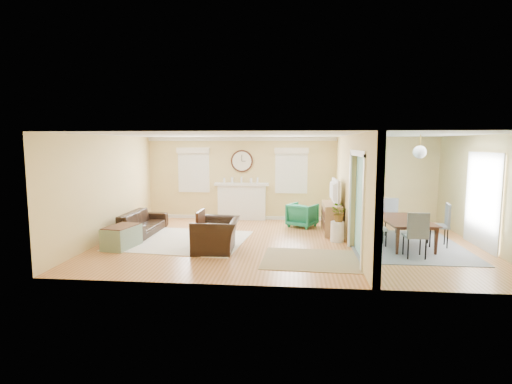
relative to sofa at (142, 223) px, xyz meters
The scene contains 29 objects.
floor 3.96m from the sofa, ahead, with size 9.00×9.00×0.00m, color #A3602A.
wall_back 4.65m from the sofa, 30.98° to the left, with size 9.00×0.02×2.60m, color tan.
wall_front 5.44m from the sofa, 43.27° to the right, with size 9.00×0.02×2.60m, color tan.
wall_left 1.35m from the sofa, 132.50° to the right, with size 0.02×6.00×2.60m, color tan.
wall_right 8.48m from the sofa, ahead, with size 0.02×6.00×2.60m, color tan.
ceiling 4.57m from the sofa, ahead, with size 9.00×6.00×0.02m, color white.
partition 5.52m from the sofa, ahead, with size 0.17×6.00×2.60m.
fireplace 3.27m from the sofa, 42.82° to the left, with size 1.70×0.30×1.17m.
wall_clock 3.67m from the sofa, 43.91° to the left, with size 0.70×0.07×0.70m.
window_left 2.79m from the sofa, 69.81° to the left, with size 1.05×0.13×1.42m.
window_right 4.76m from the sofa, 30.14° to the left, with size 1.05×0.13×1.42m.
french_doors 8.41m from the sofa, ahead, with size 0.06×1.70×2.20m.
pendant 7.18m from the sofa, ahead, with size 0.30×0.30×0.55m.
rug_cream 1.50m from the sofa, 28.00° to the right, with size 3.03×2.62×0.02m, color #F1E6CE.
rug_jute 4.86m from the sofa, 24.78° to the right, with size 2.01×1.64×0.01m, color #99845C.
rug_grey 6.69m from the sofa, ahead, with size 2.57×3.21×0.01m, color slate.
sofa is the anchor object (origin of this frame).
eames_chair 2.78m from the sofa, 33.84° to the right, with size 1.12×0.98×0.73m, color black.
green_chair 4.47m from the sofa, 16.83° to the left, with size 0.73×0.75×0.68m, color #1C745A.
trunk 1.49m from the sofa, 86.86° to the right, with size 0.69×0.98×0.52m.
credenza 5.08m from the sofa, ahead, with size 0.46×1.36×0.80m.
tv 5.13m from the sofa, ahead, with size 1.14×0.15×0.66m, color black.
garden_stool 5.12m from the sofa, ahead, with size 0.34×0.34×0.50m, color white.
potted_plant 5.14m from the sofa, ahead, with size 0.39×0.34×0.43m, color #337F33.
dining_table 6.68m from the sofa, ahead, with size 1.81×1.01×0.64m, color #432113.
dining_chair_n 6.60m from the sofa, ahead, with size 0.43×0.43×0.96m.
dining_chair_s 6.79m from the sofa, 14.24° to the right, with size 0.44×0.44×0.99m.
dining_chair_w 6.06m from the sofa, ahead, with size 0.39×0.39×0.86m.
dining_chair_e 7.42m from the sofa, ahead, with size 0.53×0.53×1.02m.
Camera 1 is at (0.14, -9.49, 2.39)m, focal length 28.00 mm.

